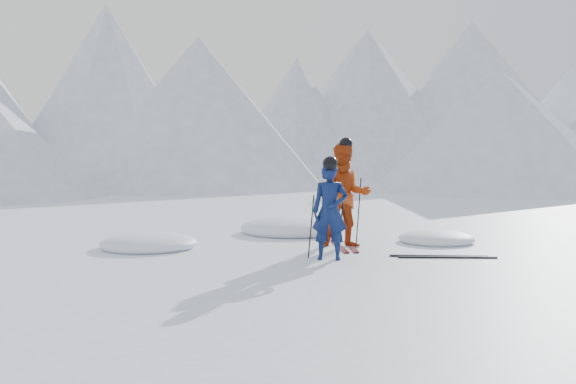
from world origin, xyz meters
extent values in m
plane|color=white|center=(0.00, 0.00, 0.00)|extent=(160.00, 160.00, 0.00)
cone|color=#B2BCD1|center=(-11.51, 40.48, 7.17)|extent=(23.96, 23.96, 14.35)
cone|color=#B2BCD1|center=(-5.08, 51.27, 5.96)|extent=(17.69, 17.69, 11.93)
cone|color=#B2BCD1|center=(4.51, 43.52, 5.42)|extent=(19.63, 19.63, 10.85)
cone|color=#B2BCD1|center=(11.74, 46.25, 7.07)|extent=(23.31, 23.31, 14.15)
cone|color=#B2BCD1|center=(21.49, 44.84, 7.44)|extent=(28.94, 28.94, 14.88)
cone|color=silver|center=(31.93, 45.34, 5.38)|extent=(24.45, 24.45, 10.76)
cone|color=#B2BCD1|center=(12.00, 20.00, 3.25)|extent=(14.00, 14.00, 6.50)
cone|color=#B2BCD1|center=(-4.00, 26.00, 4.50)|extent=(16.00, 16.00, 9.00)
imported|color=#0C1A4A|center=(-1.42, -0.68, 0.83)|extent=(0.69, 0.55, 1.66)
imported|color=#AF380E|center=(-0.82, 0.75, 1.02)|extent=(1.05, 0.85, 2.03)
cylinder|color=black|center=(-1.72, -0.53, 0.55)|extent=(0.11, 0.08, 1.10)
cylinder|color=black|center=(-1.17, -0.43, 0.55)|extent=(0.11, 0.07, 1.10)
cylinder|color=black|center=(-1.12, 1.00, 0.68)|extent=(0.13, 0.10, 1.35)
cylinder|color=black|center=(-0.52, 0.90, 0.68)|extent=(0.13, 0.09, 1.35)
cube|color=black|center=(-0.94, 0.75, 0.01)|extent=(0.17, 1.70, 0.03)
cube|color=black|center=(-0.70, 0.75, 0.01)|extent=(0.29, 1.70, 0.03)
cube|color=black|center=(0.53, -0.65, 0.01)|extent=(1.68, 0.42, 0.03)
cube|color=black|center=(0.63, -0.80, 0.01)|extent=(1.69, 0.36, 0.03)
ellipsoid|color=white|center=(-4.62, 1.11, 0.00)|extent=(1.86, 1.86, 0.41)
ellipsoid|color=white|center=(1.19, 1.17, 0.00)|extent=(1.56, 1.56, 0.34)
ellipsoid|color=white|center=(-1.52, 3.18, 0.00)|extent=(2.44, 2.44, 0.54)
camera|label=1|loc=(-3.48, -10.83, 1.70)|focal=38.00mm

